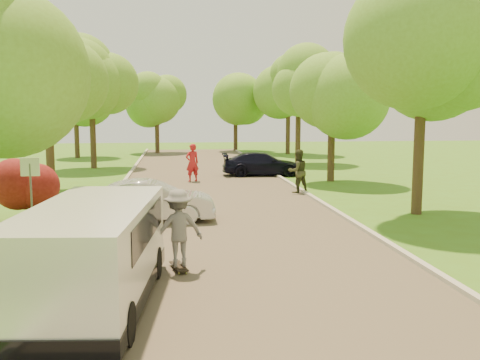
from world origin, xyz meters
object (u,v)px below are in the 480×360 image
silver_sedan (151,201)px  longboard (179,266)px  skateboarder (178,228)px  person_striped (192,163)px  minivan (93,253)px  dark_sedan (262,164)px  street_sign (30,178)px  person_olive (298,171)px

silver_sedan → longboard: (0.83, -5.51, -0.58)m
skateboarder → silver_sedan: bearing=-94.9°
longboard → person_striped: person_striped is taller
minivan → dark_sedan: bearing=77.8°
street_sign → person_olive: street_sign is taller
silver_sedan → skateboarder: bearing=-171.6°
street_sign → person_olive: size_ratio=1.14×
dark_sedan → longboard: size_ratio=4.85×
skateboarder → person_striped: bearing=-106.5°
silver_sedan → skateboarder: skateboarder is taller
person_striped → person_olive: bearing=113.1°
minivan → skateboarder: minivan is taller
minivan → silver_sedan: 7.56m
silver_sedan → person_striped: 10.02m
dark_sedan → silver_sedan: bearing=157.5°
person_olive → minivan: bearing=46.7°
silver_sedan → minivan: bearing=174.4°
longboard → minivan: bearing=39.0°
silver_sedan → skateboarder: 5.58m
street_sign → person_striped: bearing=64.1°
silver_sedan → skateboarder: size_ratio=2.37×
street_sign → silver_sedan: size_ratio=0.53×
minivan → skateboarder: size_ratio=3.02×
silver_sedan → person_striped: size_ratio=2.11×
silver_sedan → skateboarder: (0.83, -5.51, 0.30)m
longboard → person_olive: 12.22m
dark_sedan → longboard: 18.19m
dark_sedan → longboard: bearing=167.3°
minivan → person_striped: person_striped is taller
minivan → silver_sedan: size_ratio=1.27×
person_olive → longboard: bearing=48.8°
dark_sedan → person_striped: person_striped is taller
street_sign → longboard: size_ratio=2.37×
street_sign → skateboarder: 6.46m
dark_sedan → skateboarder: (-4.77, -17.54, 0.33)m
skateboarder → dark_sedan: bearing=-118.7°
dark_sedan → longboard: (-4.77, -17.54, -0.55)m
person_olive → silver_sedan: bearing=26.3°
street_sign → person_olive: 11.46m
person_striped → longboard: bearing=64.7°
street_sign → person_olive: bearing=33.0°
dark_sedan → person_olive: 6.57m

